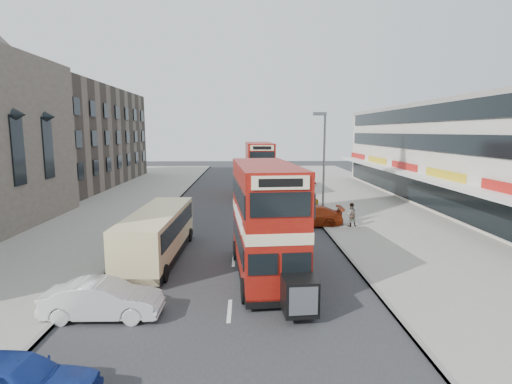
% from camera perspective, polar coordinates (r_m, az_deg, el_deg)
% --- Properties ---
extents(ground, '(160.00, 160.00, 0.00)m').
position_cam_1_polar(ground, '(14.11, -4.09, -19.83)').
color(ground, '#28282B').
rests_on(ground, ground).
extents(road_surface, '(12.00, 90.00, 0.01)m').
position_cam_1_polar(road_surface, '(33.09, -2.60, -3.14)').
color(road_surface, '#28282B').
rests_on(road_surface, ground).
extents(pavement_right, '(12.00, 90.00, 0.15)m').
position_cam_1_polar(pavement_right, '(34.98, 17.48, -2.78)').
color(pavement_right, gray).
rests_on(pavement_right, ground).
extents(pavement_left, '(12.00, 90.00, 0.15)m').
position_cam_1_polar(pavement_left, '(35.40, -22.44, -2.91)').
color(pavement_left, gray).
rests_on(pavement_left, ground).
extents(kerb_left, '(0.20, 90.00, 0.16)m').
position_cam_1_polar(kerb_left, '(33.75, -13.03, -3.01)').
color(kerb_left, gray).
rests_on(kerb_left, ground).
extents(kerb_right, '(0.20, 90.00, 0.16)m').
position_cam_1_polar(kerb_right, '(33.53, 7.89, -2.94)').
color(kerb_right, gray).
rests_on(kerb_right, ground).
extents(brick_terrace, '(14.00, 28.00, 12.00)m').
position_cam_1_polar(brick_terrace, '(55.25, -25.94, 6.96)').
color(brick_terrace, '#66594C').
rests_on(brick_terrace, ground).
extents(commercial_row, '(9.90, 46.20, 9.30)m').
position_cam_1_polar(commercial_row, '(39.52, 27.82, 4.65)').
color(commercial_row, beige).
rests_on(commercial_row, ground).
extents(street_lamp, '(1.00, 0.20, 8.12)m').
position_cam_1_polar(street_lamp, '(31.03, 9.45, 4.88)').
color(street_lamp, slate).
rests_on(street_lamp, ground).
extents(bus_main, '(3.26, 9.29, 5.08)m').
position_cam_1_polar(bus_main, '(18.60, 1.38, -3.97)').
color(bus_main, black).
rests_on(bus_main, ground).
extents(bus_second, '(2.92, 9.75, 5.35)m').
position_cam_1_polar(bus_second, '(42.72, 0.47, 3.32)').
color(bus_second, black).
rests_on(bus_second, ground).
extents(coach, '(2.57, 9.08, 2.39)m').
position_cam_1_polar(coach, '(22.05, -13.69, -5.59)').
color(coach, black).
rests_on(coach, ground).
extents(car_left_near, '(4.28, 1.98, 1.42)m').
position_cam_1_polar(car_left_near, '(12.26, -31.27, -22.03)').
color(car_left_near, navy).
rests_on(car_left_near, ground).
extents(car_left_front, '(4.22, 1.51, 1.39)m').
position_cam_1_polar(car_left_front, '(16.07, -20.79, -13.99)').
color(car_left_front, silver).
rests_on(car_left_front, ground).
extents(car_right_a, '(5.06, 2.23, 1.45)m').
position_cam_1_polar(car_right_a, '(29.10, 7.28, -3.38)').
color(car_right_a, '#9A2D0F').
rests_on(car_right_a, ground).
extents(car_right_b, '(4.07, 2.06, 1.10)m').
position_cam_1_polar(car_right_b, '(36.24, 5.55, -1.27)').
color(car_right_b, '#BD7512').
rests_on(car_right_b, ground).
extents(car_right_c, '(4.15, 1.91, 1.38)m').
position_cam_1_polar(car_right_c, '(42.76, 4.80, 0.43)').
color(car_right_c, teal).
rests_on(car_right_c, ground).
extents(pedestrian_near, '(0.67, 0.51, 1.67)m').
position_cam_1_polar(pedestrian_near, '(28.89, 13.23, -3.11)').
color(pedestrian_near, gray).
rests_on(pedestrian_near, pavement_right).
extents(pedestrian_far, '(1.04, 0.83, 1.66)m').
position_cam_1_polar(pedestrian_far, '(43.05, 8.07, 0.81)').
color(pedestrian_far, gray).
rests_on(pedestrian_far, pavement_right).
extents(cyclist, '(0.63, 1.59, 2.00)m').
position_cam_1_polar(cyclist, '(34.84, 5.69, -1.45)').
color(cyclist, gray).
rests_on(cyclist, ground).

